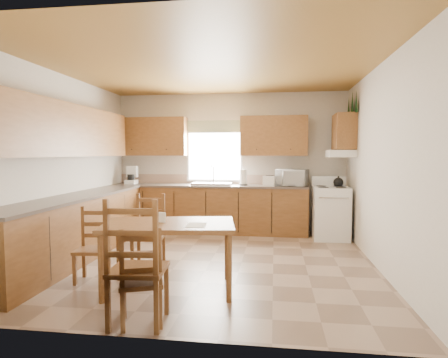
# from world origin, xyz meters

# --- Properties ---
(floor) EXTENTS (4.50, 4.50, 0.00)m
(floor) POSITION_xyz_m (0.00, 0.00, 0.00)
(floor) COLOR #876E5B
(floor) RESTS_ON ground
(ceiling) EXTENTS (4.50, 4.50, 0.00)m
(ceiling) POSITION_xyz_m (0.00, 0.00, 2.70)
(ceiling) COLOR olive
(ceiling) RESTS_ON floor
(wall_left) EXTENTS (4.50, 4.50, 0.00)m
(wall_left) POSITION_xyz_m (-2.25, 0.00, 1.35)
(wall_left) COLOR beige
(wall_left) RESTS_ON floor
(wall_right) EXTENTS (4.50, 4.50, 0.00)m
(wall_right) POSITION_xyz_m (2.25, 0.00, 1.35)
(wall_right) COLOR beige
(wall_right) RESTS_ON floor
(wall_back) EXTENTS (4.50, 4.50, 0.00)m
(wall_back) POSITION_xyz_m (0.00, 2.25, 1.35)
(wall_back) COLOR beige
(wall_back) RESTS_ON floor
(wall_front) EXTENTS (4.50, 4.50, 0.00)m
(wall_front) POSITION_xyz_m (0.00, -2.25, 1.35)
(wall_front) COLOR beige
(wall_front) RESTS_ON floor
(lower_cab_back) EXTENTS (3.75, 0.60, 0.88)m
(lower_cab_back) POSITION_xyz_m (-0.38, 1.95, 0.44)
(lower_cab_back) COLOR brown
(lower_cab_back) RESTS_ON floor
(lower_cab_left) EXTENTS (0.60, 3.60, 0.88)m
(lower_cab_left) POSITION_xyz_m (-1.95, -0.15, 0.44)
(lower_cab_left) COLOR brown
(lower_cab_left) RESTS_ON floor
(counter_back) EXTENTS (3.75, 0.63, 0.04)m
(counter_back) POSITION_xyz_m (-0.38, 1.95, 0.90)
(counter_back) COLOR #50443D
(counter_back) RESTS_ON lower_cab_back
(counter_left) EXTENTS (0.63, 3.60, 0.04)m
(counter_left) POSITION_xyz_m (-1.95, -0.15, 0.90)
(counter_left) COLOR #50443D
(counter_left) RESTS_ON lower_cab_left
(backsplash) EXTENTS (3.75, 0.01, 0.18)m
(backsplash) POSITION_xyz_m (-0.38, 2.24, 1.01)
(backsplash) COLOR gray
(backsplash) RESTS_ON counter_back
(upper_cab_back_left) EXTENTS (1.41, 0.33, 0.75)m
(upper_cab_back_left) POSITION_xyz_m (-1.55, 2.08, 1.85)
(upper_cab_back_left) COLOR brown
(upper_cab_back_left) RESTS_ON wall_back
(upper_cab_back_right) EXTENTS (1.25, 0.33, 0.75)m
(upper_cab_back_right) POSITION_xyz_m (0.86, 2.08, 1.85)
(upper_cab_back_right) COLOR brown
(upper_cab_back_right) RESTS_ON wall_back
(upper_cab_left) EXTENTS (0.33, 3.60, 0.75)m
(upper_cab_left) POSITION_xyz_m (-2.08, -0.15, 1.85)
(upper_cab_left) COLOR brown
(upper_cab_left) RESTS_ON wall_left
(upper_cab_stove) EXTENTS (0.33, 0.62, 0.62)m
(upper_cab_stove) POSITION_xyz_m (2.08, 1.65, 1.90)
(upper_cab_stove) COLOR brown
(upper_cab_stove) RESTS_ON wall_right
(range_hood) EXTENTS (0.44, 0.62, 0.12)m
(range_hood) POSITION_xyz_m (2.03, 1.65, 1.52)
(range_hood) COLOR silver
(range_hood) RESTS_ON wall_right
(window_frame) EXTENTS (1.13, 0.02, 1.18)m
(window_frame) POSITION_xyz_m (-0.30, 2.22, 1.55)
(window_frame) COLOR silver
(window_frame) RESTS_ON wall_back
(window_pane) EXTENTS (1.05, 0.01, 1.10)m
(window_pane) POSITION_xyz_m (-0.30, 2.21, 1.55)
(window_pane) COLOR white
(window_pane) RESTS_ON wall_back
(window_valance) EXTENTS (1.19, 0.01, 0.24)m
(window_valance) POSITION_xyz_m (-0.30, 2.19, 2.05)
(window_valance) COLOR #4A683E
(window_valance) RESTS_ON wall_back
(sink_basin) EXTENTS (0.75, 0.45, 0.04)m
(sink_basin) POSITION_xyz_m (-0.30, 1.95, 0.94)
(sink_basin) COLOR silver
(sink_basin) RESTS_ON counter_back
(pine_decal_a) EXTENTS (0.22, 0.22, 0.36)m
(pine_decal_a) POSITION_xyz_m (2.21, 1.33, 2.38)
(pine_decal_a) COLOR black
(pine_decal_a) RESTS_ON wall_right
(pine_decal_b) EXTENTS (0.22, 0.22, 0.36)m
(pine_decal_b) POSITION_xyz_m (2.21, 1.65, 2.42)
(pine_decal_b) COLOR black
(pine_decal_b) RESTS_ON wall_right
(pine_decal_c) EXTENTS (0.22, 0.22, 0.36)m
(pine_decal_c) POSITION_xyz_m (2.21, 1.97, 2.38)
(pine_decal_c) COLOR black
(pine_decal_c) RESTS_ON wall_right
(stove) EXTENTS (0.62, 0.64, 0.91)m
(stove) POSITION_xyz_m (1.88, 1.66, 0.46)
(stove) COLOR silver
(stove) RESTS_ON floor
(coffeemaker) EXTENTS (0.24, 0.28, 0.36)m
(coffeemaker) POSITION_xyz_m (-1.93, 1.95, 1.10)
(coffeemaker) COLOR silver
(coffeemaker) RESTS_ON counter_back
(paper_towel) EXTENTS (0.13, 0.13, 0.30)m
(paper_towel) POSITION_xyz_m (0.30, 1.93, 1.07)
(paper_towel) COLOR white
(paper_towel) RESTS_ON counter_back
(toaster) EXTENTS (0.27, 0.22, 0.19)m
(toaster) POSITION_xyz_m (0.80, 1.87, 1.01)
(toaster) COLOR silver
(toaster) RESTS_ON counter_back
(microwave) EXTENTS (0.60, 0.50, 0.31)m
(microwave) POSITION_xyz_m (1.21, 1.91, 1.07)
(microwave) COLOR silver
(microwave) RESTS_ON counter_back
(dining_table) EXTENTS (1.53, 1.02, 0.76)m
(dining_table) POSITION_xyz_m (-0.26, -1.16, 0.38)
(dining_table) COLOR brown
(dining_table) RESTS_ON floor
(chair_near_left) EXTENTS (0.51, 0.49, 1.14)m
(chair_near_left) POSITION_xyz_m (-0.31, -1.99, 0.57)
(chair_near_left) COLOR brown
(chair_near_left) RESTS_ON floor
(chair_near_right) EXTENTS (0.47, 0.46, 0.89)m
(chair_near_right) POSITION_xyz_m (-0.29, -1.99, 0.44)
(chair_near_right) COLOR brown
(chair_near_right) RESTS_ON floor
(chair_far_left) EXTENTS (0.41, 0.39, 0.87)m
(chair_far_left) POSITION_xyz_m (-1.26, -1.00, 0.44)
(chair_far_left) COLOR brown
(chair_far_left) RESTS_ON floor
(chair_far_right) EXTENTS (0.44, 0.43, 0.97)m
(chair_far_right) POSITION_xyz_m (-0.77, -0.40, 0.48)
(chair_far_right) COLOR brown
(chair_far_right) RESTS_ON floor
(table_paper) EXTENTS (0.23, 0.30, 0.00)m
(table_paper) POSITION_xyz_m (0.06, -1.26, 0.76)
(table_paper) COLOR white
(table_paper) RESTS_ON dining_table
(table_card) EXTENTS (0.09, 0.04, 0.11)m
(table_card) POSITION_xyz_m (-0.34, -1.15, 0.82)
(table_card) COLOR white
(table_card) RESTS_ON dining_table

